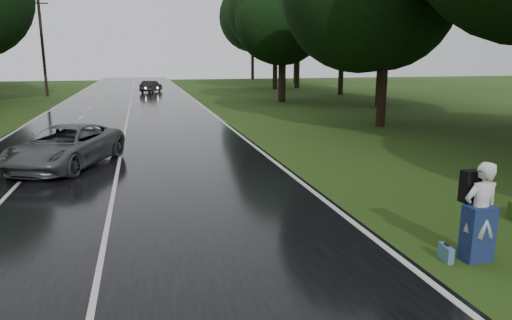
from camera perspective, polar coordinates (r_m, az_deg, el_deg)
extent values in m
cube|color=black|center=(26.82, -15.83, 3.63)|extent=(12.00, 140.00, 0.04)
cube|color=silver|center=(26.82, -15.83, 3.68)|extent=(0.12, 140.00, 0.01)
imported|color=#4F5254|center=(18.25, -22.45, 1.57)|extent=(4.33, 5.92, 1.50)
imported|color=black|center=(54.92, -12.84, 8.85)|extent=(2.67, 4.21, 1.31)
imported|color=silver|center=(10.09, 25.94, -5.80)|extent=(0.75, 0.51, 2.02)
cube|color=navy|center=(10.23, 25.70, -8.17)|extent=(0.58, 0.39, 1.13)
cube|color=black|center=(10.19, 25.17, -2.93)|extent=(0.47, 0.26, 0.65)
cube|color=teal|center=(10.12, 22.41, -10.57)|extent=(0.19, 0.45, 0.31)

